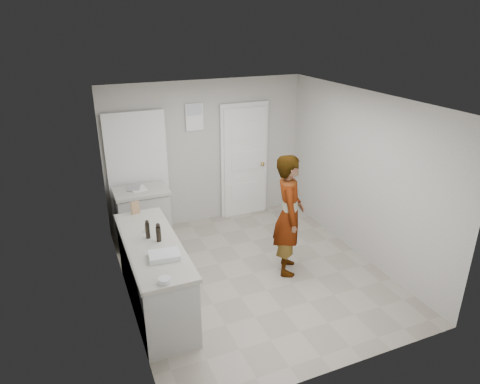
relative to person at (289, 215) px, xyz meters
name	(u,v)px	position (x,y,z in m)	size (l,w,h in m)	color
ground	(253,273)	(-0.49, 0.09, -0.88)	(4.00, 4.00, 0.00)	gray
room_shell	(198,167)	(-0.67, 2.04, 0.15)	(4.00, 4.00, 4.00)	#A3A19A
main_counter	(155,277)	(-1.94, -0.11, -0.45)	(0.64, 1.96, 0.93)	#B2B3AE
side_counter	(143,218)	(-1.74, 1.64, -0.45)	(0.84, 0.61, 0.93)	#B2B3AE
person	(289,215)	(0.00, 0.00, 0.00)	(0.64, 0.42, 1.76)	silver
cake_mix_box	(135,208)	(-1.97, 0.79, 0.13)	(0.11, 0.05, 0.18)	#9F794F
spice_jar	(147,229)	(-1.94, 0.20, 0.08)	(0.05, 0.05, 0.07)	tan
oil_cruet_a	(158,233)	(-1.85, -0.11, 0.16)	(0.06, 0.06, 0.24)	black
oil_cruet_b	(148,229)	(-1.96, 0.02, 0.16)	(0.05, 0.05, 0.24)	black
baking_dish	(164,256)	(-1.89, -0.52, 0.07)	(0.37, 0.28, 0.06)	silver
egg_bowl	(165,280)	(-2.00, -1.00, 0.07)	(0.13, 0.13, 0.05)	silver
papers	(138,189)	(-1.77, 1.68, 0.05)	(0.23, 0.29, 0.01)	white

